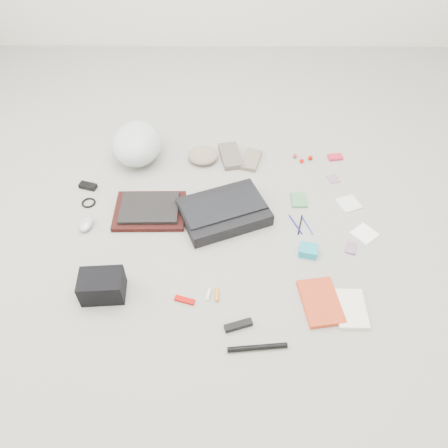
{
  "coord_description": "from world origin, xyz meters",
  "views": [
    {
      "loc": [
        0.01,
        -1.46,
        1.67
      ],
      "look_at": [
        0.0,
        0.0,
        0.05
      ],
      "focal_mm": 35.0,
      "sensor_mm": 36.0,
      "label": 1
    }
  ],
  "objects_px": {
    "laptop": "(149,208)",
    "book_red": "(321,302)",
    "bike_helmet": "(137,143)",
    "accordion_wallet": "(308,251)",
    "messenger_bag": "(224,212)",
    "camera_bag": "(102,286)"
  },
  "relations": [
    {
      "from": "laptop",
      "to": "bike_helmet",
      "type": "distance_m",
      "value": 0.47
    },
    {
      "from": "messenger_bag",
      "to": "laptop",
      "type": "distance_m",
      "value": 0.39
    },
    {
      "from": "laptop",
      "to": "accordion_wallet",
      "type": "relative_size",
      "value": 3.46
    },
    {
      "from": "messenger_bag",
      "to": "bike_helmet",
      "type": "height_order",
      "value": "bike_helmet"
    },
    {
      "from": "laptop",
      "to": "book_red",
      "type": "xyz_separation_m",
      "value": [
        0.82,
        -0.55,
        -0.02
      ]
    },
    {
      "from": "bike_helmet",
      "to": "camera_bag",
      "type": "relative_size",
      "value": 1.86
    },
    {
      "from": "laptop",
      "to": "accordion_wallet",
      "type": "xyz_separation_m",
      "value": [
        0.8,
        -0.27,
        -0.01
      ]
    },
    {
      "from": "messenger_bag",
      "to": "accordion_wallet",
      "type": "distance_m",
      "value": 0.48
    },
    {
      "from": "bike_helmet",
      "to": "laptop",
      "type": "bearing_deg",
      "value": -76.26
    },
    {
      "from": "accordion_wallet",
      "to": "bike_helmet",
      "type": "bearing_deg",
      "value": 154.99
    },
    {
      "from": "bike_helmet",
      "to": "camera_bag",
      "type": "distance_m",
      "value": 0.96
    },
    {
      "from": "bike_helmet",
      "to": "accordion_wallet",
      "type": "distance_m",
      "value": 1.17
    },
    {
      "from": "laptop",
      "to": "book_red",
      "type": "distance_m",
      "value": 0.99
    },
    {
      "from": "book_red",
      "to": "messenger_bag",
      "type": "bearing_deg",
      "value": 120.86
    },
    {
      "from": "messenger_bag",
      "to": "accordion_wallet",
      "type": "height_order",
      "value": "messenger_bag"
    },
    {
      "from": "messenger_bag",
      "to": "bike_helmet",
      "type": "bearing_deg",
      "value": 114.68
    },
    {
      "from": "book_red",
      "to": "laptop",
      "type": "bearing_deg",
      "value": 137.64
    },
    {
      "from": "camera_bag",
      "to": "accordion_wallet",
      "type": "distance_m",
      "value": 0.97
    },
    {
      "from": "camera_bag",
      "to": "messenger_bag",
      "type": "bearing_deg",
      "value": 38.02
    },
    {
      "from": "messenger_bag",
      "to": "book_red",
      "type": "bearing_deg",
      "value": -72.63
    },
    {
      "from": "accordion_wallet",
      "to": "messenger_bag",
      "type": "bearing_deg",
      "value": 162.46
    },
    {
      "from": "bike_helmet",
      "to": "accordion_wallet",
      "type": "relative_size",
      "value": 4.06
    }
  ]
}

